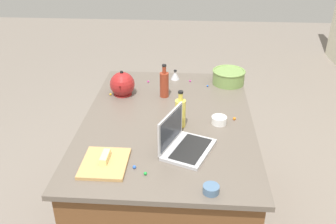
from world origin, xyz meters
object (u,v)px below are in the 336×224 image
ramekin_medium (211,189)px  kitchen_timer (175,75)px  butter_stick_left (105,157)px  laptop (183,142)px  bottle_oil (180,112)px  mixing_bowl_large (229,77)px  bottle_soy (164,84)px  kettle (122,85)px  cutting_board (105,163)px  ramekin_small (219,120)px

ramekin_medium → kitchen_timer: bearing=-169.9°
butter_stick_left → laptop: bearing=110.8°
bottle_oil → kitchen_timer: bearing=-174.6°
butter_stick_left → ramekin_medium: bearing=69.9°
ramekin_medium → mixing_bowl_large: bearing=172.4°
bottle_soy → kettle: 0.31m
ramekin_medium → cutting_board: bearing=-108.5°
mixing_bowl_large → ramekin_medium: 1.31m
laptop → ramekin_medium: laptop is taller
cutting_board → butter_stick_left: size_ratio=2.53×
mixing_bowl_large → ramekin_medium: (1.30, -0.17, -0.04)m
bottle_oil → bottle_soy: 0.44m
bottle_soy → kettle: (-0.01, -0.31, -0.02)m
cutting_board → butter_stick_left: (-0.02, 0.00, 0.03)m
cutting_board → ramekin_small: bearing=127.6°
cutting_board → kitchen_timer: bearing=165.2°
mixing_bowl_large → kettle: 0.82m
butter_stick_left → ramekin_small: 0.78m
kettle → kitchen_timer: 0.48m
bottle_oil → ramekin_small: bottle_oil is taller
laptop → kitchen_timer: size_ratio=4.79×
mixing_bowl_large → bottle_oil: bearing=-26.9°
mixing_bowl_large → kettle: size_ratio=1.19×
bottle_soy → kitchen_timer: bearing=169.2°
bottle_soy → ramekin_small: size_ratio=2.54×
kettle → kitchen_timer: bearing=130.3°
mixing_bowl_large → ramekin_small: (0.64, -0.10, -0.03)m
bottle_soy → butter_stick_left: size_ratio=2.22×
bottle_soy → kitchen_timer: size_ratio=3.17×
butter_stick_left → kettle: bearing=-176.2°
laptop → kitchen_timer: (-1.00, -0.10, -0.01)m
bottle_oil → ramekin_medium: bottle_oil is taller
bottle_oil → cutting_board: bottle_oil is taller
bottle_oil → kettle: 0.61m
laptop → mixing_bowl_large: size_ratio=1.46×
ramekin_small → kettle: bearing=-119.2°
bottle_oil → kitchen_timer: bottle_oil is taller
bottle_soy → ramekin_medium: bottle_soy is taller
kitchen_timer → mixing_bowl_large: bearing=82.2°
laptop → mixing_bowl_large: bearing=161.3°
butter_stick_left → cutting_board: bearing=0.0°
butter_stick_left → kitchen_timer: 1.20m
butter_stick_left → bottle_oil: bearing=137.5°
kettle → mixing_bowl_large: bearing=108.0°
mixing_bowl_large → cutting_board: (1.12, -0.73, -0.05)m
bottle_soy → cutting_board: size_ratio=0.88×
bottle_oil → kitchen_timer: 0.75m
ramekin_small → kitchen_timer: bearing=-155.6°
kettle → ramekin_small: bearing=60.8°
bottle_oil → butter_stick_left: 0.57m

